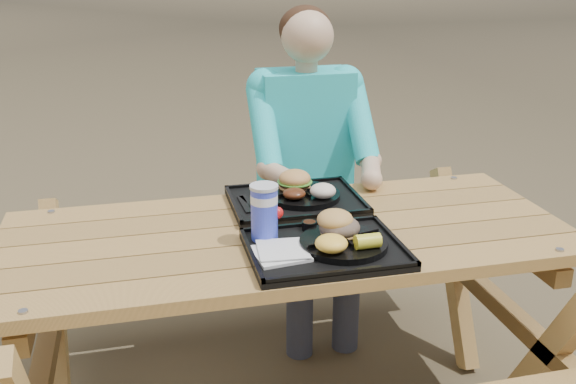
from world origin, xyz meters
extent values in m
cube|color=black|center=(0.07, -0.19, 0.76)|extent=(0.45, 0.35, 0.02)
cube|color=black|center=(0.08, 0.21, 0.76)|extent=(0.45, 0.35, 0.02)
cylinder|color=black|center=(0.12, -0.20, 0.78)|extent=(0.26, 0.26, 0.02)
cylinder|color=black|center=(0.11, 0.22, 0.78)|extent=(0.26, 0.26, 0.02)
cube|color=silver|center=(-0.07, -0.21, 0.78)|extent=(0.16, 0.16, 0.02)
cylinder|color=#1C2ED9|center=(-0.09, -0.09, 0.85)|extent=(0.08, 0.08, 0.16)
cylinder|color=black|center=(0.05, -0.06, 0.78)|extent=(0.05, 0.05, 0.03)
cylinder|color=yellow|center=(0.13, -0.06, 0.78)|extent=(0.04, 0.04, 0.03)
ellipsoid|color=yellow|center=(0.06, -0.26, 0.81)|extent=(0.09, 0.09, 0.05)
cube|color=black|center=(-0.08, 0.21, 0.77)|extent=(0.06, 0.16, 0.01)
ellipsoid|color=#4E220F|center=(0.06, 0.17, 0.81)|extent=(0.08, 0.08, 0.04)
ellipsoid|color=beige|center=(0.16, 0.15, 0.82)|extent=(0.09, 0.09, 0.05)
camera|label=1|loc=(-0.44, -1.82, 1.57)|focal=40.00mm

